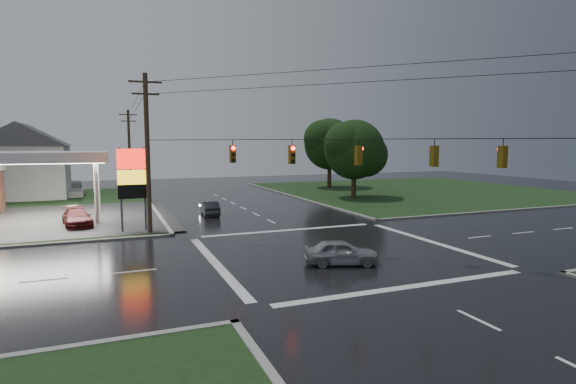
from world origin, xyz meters
name	(u,v)px	position (x,y,z in m)	size (l,w,h in m)	color
ground	(334,251)	(0.00, 0.00, 0.00)	(120.00, 120.00, 0.00)	black
grass_ne	(417,191)	(26.00, 26.00, 0.04)	(36.00, 36.00, 0.08)	black
pylon_sign	(132,176)	(-10.50, 10.50, 4.01)	(2.00, 0.35, 6.00)	#59595E
utility_pole_nw	(148,151)	(-9.50, 9.50, 5.72)	(2.20, 0.32, 11.00)	#382619
utility_pole_n	(129,150)	(-9.50, 38.00, 5.47)	(2.20, 0.32, 10.50)	#382619
traffic_signals	(336,140)	(0.02, -0.02, 6.48)	(26.87, 26.87, 1.47)	black
house_near	(24,160)	(-20.95, 36.00, 4.41)	(11.05, 8.48, 8.60)	silver
house_far	(31,157)	(-21.95, 48.00, 4.41)	(11.05, 8.48, 8.60)	silver
tree_ne_near	(355,150)	(14.14, 21.99, 5.56)	(7.99, 6.80, 8.98)	black
tree_ne_far	(331,144)	(17.15, 33.99, 6.18)	(8.46, 7.20, 9.80)	black
car_north	(210,208)	(-3.91, 16.02, 0.63)	(1.33, 3.81, 1.25)	black
car_crossing	(341,252)	(-0.99, -2.64, 0.65)	(1.54, 3.83, 1.30)	gray
car_pump	(77,218)	(-14.39, 14.27, 0.67)	(1.88, 4.62, 1.34)	#541313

